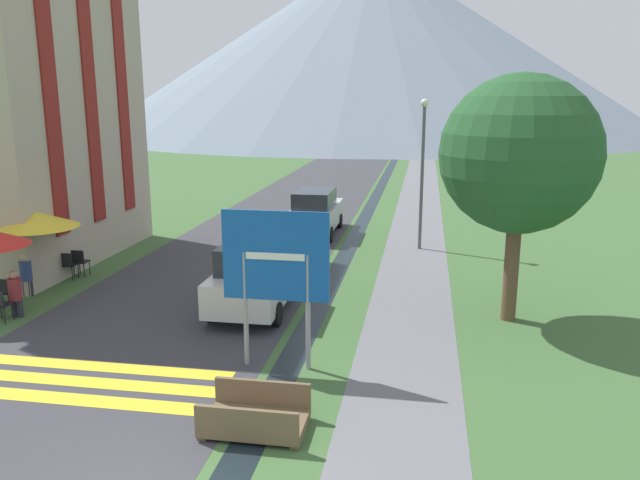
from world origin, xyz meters
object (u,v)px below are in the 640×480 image
Objects in this scene: cafe_umbrella_middle_yellow at (37,220)px; tree_by_path at (519,155)px; cafe_chair_near_left at (7,291)px; person_seated_near at (15,291)px; cafe_chair_far_left at (68,263)px; streetlamp at (423,162)px; person_seated_far at (26,272)px; parked_car_near at (256,275)px; hotel_building at (15,78)px; footbridge at (255,417)px; road_sign at (276,267)px; parked_car_far at (315,212)px; cafe_chair_far_right at (80,260)px.

cafe_umbrella_middle_yellow is 0.38× the size of tree_by_path.
person_seated_near is at bearing -16.95° from cafe_chair_near_left.
cafe_chair_near_left and cafe_chair_far_left have the same top height.
cafe_umbrella_middle_yellow is (-0.13, -1.11, 1.56)m from cafe_chair_far_left.
person_seated_near reaches higher than cafe_chair_far_left.
cafe_chair_near_left is 13.80m from streetlamp.
person_seated_far is at bearing -178.61° from tree_by_path.
cafe_umbrella_middle_yellow reaches higher than parked_car_near.
hotel_building is at bearing 120.25° from person_seated_near.
person_seated_far is (-8.17, 5.88, 0.45)m from footbridge.
tree_by_path reaches higher than streetlamp.
person_seated_near is at bearing -163.79° from parked_car_near.
person_seated_far is at bearing 156.93° from road_sign.
person_seated_near is 0.23× the size of streetlamp.
tree_by_path is (4.83, 6.20, 3.88)m from footbridge.
parked_car_far is 10.82m from cafe_umbrella_middle_yellow.
cafe_chair_near_left is 13.37m from tree_by_path.
cafe_umbrella_middle_yellow is (-0.29, -1.50, 1.56)m from cafe_chair_far_right.
cafe_umbrella_middle_yellow is 13.03m from tree_by_path.
cafe_chair_far_right is 3.64m from person_seated_near.
hotel_building is 7.05m from person_seated_far.
person_seated_far is at bearing -179.16° from parked_car_near.
person_seated_near is (0.53, -3.23, 0.16)m from cafe_chair_far_left.
cafe_chair_far_left is (2.68, -2.27, -5.50)m from hotel_building.
streetlamp is at bearing -22.86° from parked_car_far.
streetlamp is at bearing 24.53° from cafe_chair_far_left.
cafe_umbrella_middle_yellow is at bearing -52.99° from hotel_building.
person_seated_far reaches higher than cafe_chair_far_left.
cafe_chair_far_left is at bearing 110.42° from cafe_chair_near_left.
person_seated_near is (-5.75, -10.76, -0.23)m from parked_car_far.
road_sign is 9.42m from cafe_chair_far_right.
footbridge is 1.38× the size of person_seated_far.
road_sign is at bearing -23.07° from person_seated_far.
hotel_building is 13.27m from road_sign.
person_seated_near is (-7.17, 1.80, -1.46)m from road_sign.
hotel_building is 9.05× the size of person_seated_far.
parked_car_far is at bearing 96.43° from road_sign.
streetlamp is at bearing 60.73° from cafe_chair_near_left.
cafe_chair_far_left is 0.14× the size of tree_by_path.
cafe_chair_far_right is at bearing 172.22° from tree_by_path.
tree_by_path is at bearing 52.07° from footbridge.
cafe_umbrella_middle_yellow is at bearing 176.14° from parked_car_near.
cafe_chair_near_left is 0.78m from person_seated_near.
parked_car_near is 3.26× the size of person_seated_far.
footbridge is 0.39× the size of parked_car_far.
cafe_chair_near_left is 0.37× the size of cafe_umbrella_middle_yellow.
person_seated_near is at bearing 165.90° from road_sign.
road_sign is 3.94m from parked_car_near.
cafe_chair_near_left is at bearing -140.98° from streetlamp.
cafe_umbrella_middle_yellow is 2.62m from person_seated_near.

